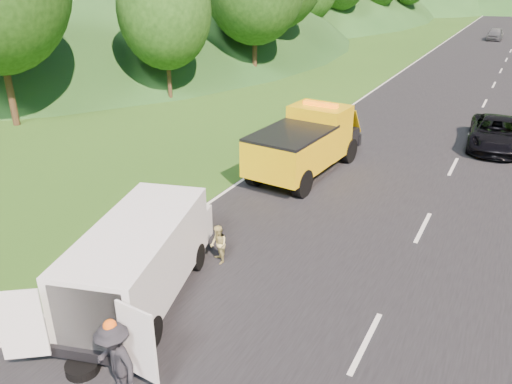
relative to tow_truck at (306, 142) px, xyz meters
The scene contains 11 objects.
ground 7.02m from the tow_truck, 72.04° to the right, with size 320.00×320.00×0.00m, color #38661E.
road_surface 33.85m from the tow_truck, 81.28° to the left, with size 14.00×200.00×0.02m, color black.
tree_line_left 56.05m from the tow_truck, 107.52° to the left, with size 14.00×140.00×14.00m, color #31601C, non-canonical shape.
tow_truck is the anchor object (origin of this frame).
white_van 9.52m from the tow_truck, 90.99° to the right, with size 4.07×6.32×2.08m.
woman 6.74m from the tow_truck, 95.29° to the right, with size 0.58×0.43×1.60m, color white.
child 7.45m from the tow_truck, 85.51° to the right, with size 0.54×0.42×1.10m, color tan.
suitcase 6.18m from the tow_truck, 106.11° to the right, with size 0.32×0.18×0.51m, color #575842.
spare_tire 12.17m from the tow_truck, 88.31° to the right, with size 0.68×0.68×0.20m, color black.
passing_suv 9.42m from the tow_truck, 47.22° to the left, with size 2.23×4.85×1.35m, color black.
dist_car_a 47.85m from the tow_truck, 86.49° to the left, with size 1.56×3.88×1.32m, color #4C4D51.
Camera 1 is at (4.97, -10.64, 7.43)m, focal length 35.00 mm.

